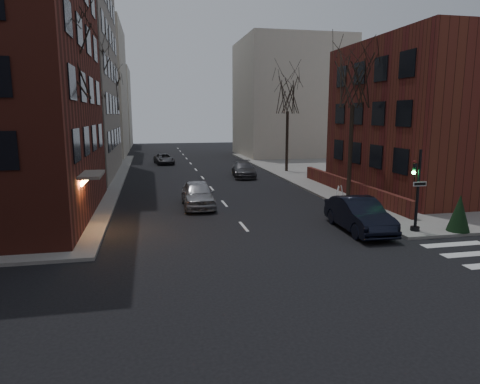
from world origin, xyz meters
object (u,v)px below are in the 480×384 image
(tree_left_a, at_px, (61,59))
(car_lane_silver, at_px, (198,194))
(car_lane_far, at_px, (164,159))
(evergreen_shrub, at_px, (459,213))
(streetlamp_far, at_px, (118,128))
(car_lane_gray, at_px, (244,169))
(streetlamp_near, at_px, (98,137))
(parked_sedan, at_px, (359,215))
(sandwich_board, at_px, (340,193))
(tree_right_a, at_px, (353,80))
(traffic_signal, at_px, (416,196))
(tree_left_c, at_px, (109,93))
(tree_left_b, at_px, (92,73))
(tree_right_b, at_px, (288,96))

(tree_left_a, relative_size, car_lane_silver, 2.12)
(car_lane_far, relative_size, evergreen_shrub, 2.43)
(streetlamp_far, relative_size, car_lane_far, 1.43)
(streetlamp_far, height_order, car_lane_gray, streetlamp_far)
(tree_left_a, xyz_separation_m, streetlamp_far, (0.60, 28.00, -4.23))
(streetlamp_near, xyz_separation_m, parked_sedan, (13.69, -12.00, -3.40))
(streetlamp_near, height_order, sandwich_board, streetlamp_near)
(tree_right_a, xyz_separation_m, car_lane_silver, (-10.62, -0.63, -7.20))
(evergreen_shrub, bearing_deg, traffic_signal, 166.63)
(tree_left_a, distance_m, tree_left_c, 26.00)
(tree_right_a, relative_size, car_lane_gray, 1.98)
(parked_sedan, bearing_deg, streetlamp_far, 114.83)
(tree_left_b, relative_size, evergreen_shrub, 5.99)
(tree_right_b, relative_size, streetlamp_far, 1.46)
(streetlamp_far, distance_m, car_lane_gray, 17.61)
(tree_left_a, bearing_deg, car_lane_silver, 25.75)
(tree_right_b, distance_m, car_lane_silver, 19.30)
(streetlamp_far, distance_m, sandwich_board, 30.03)
(traffic_signal, bearing_deg, tree_right_b, 87.85)
(tree_left_a, relative_size, streetlamp_far, 1.63)
(tree_left_c, xyz_separation_m, sandwich_board, (16.33, -23.32, -7.38))
(tree_right_b, height_order, sandwich_board, tree_right_b)
(tree_left_a, distance_m, streetlamp_far, 28.32)
(tree_left_c, bearing_deg, car_lane_silver, -72.85)
(tree_left_c, relative_size, parked_sedan, 1.91)
(tree_right_a, xyz_separation_m, tree_right_b, (0.00, 14.00, -0.44))
(tree_right_a, height_order, sandwich_board, tree_right_a)
(tree_left_a, xyz_separation_m, car_lane_silver, (6.98, 3.37, -7.64))
(traffic_signal, xyz_separation_m, tree_left_c, (-16.74, 31.01, 6.12))
(car_lane_gray, bearing_deg, tree_left_a, -122.75)
(traffic_signal, height_order, tree_left_a, tree_left_a)
(evergreen_shrub, bearing_deg, car_lane_gray, 106.30)
(tree_right_a, xyz_separation_m, sandwich_board, (-1.27, -1.32, -7.38))
(tree_right_b, bearing_deg, car_lane_far, 139.62)
(tree_left_b, xyz_separation_m, car_lane_gray, (12.63, 3.64, -8.20))
(streetlamp_near, bearing_deg, parked_sedan, -41.23)
(parked_sedan, height_order, evergreen_shrub, evergreen_shrub)
(tree_left_b, bearing_deg, streetlamp_far, 87.85)
(streetlamp_far, bearing_deg, tree_left_a, -91.23)
(tree_left_b, distance_m, sandwich_board, 20.54)
(tree_left_a, bearing_deg, traffic_signal, -16.65)
(tree_left_b, distance_m, car_lane_silver, 13.74)
(tree_right_a, bearing_deg, traffic_signal, -95.47)
(evergreen_shrub, bearing_deg, parked_sedan, 161.67)
(traffic_signal, height_order, car_lane_silver, traffic_signal)
(parked_sedan, bearing_deg, sandwich_board, 74.65)
(tree_right_b, bearing_deg, tree_right_a, -90.00)
(tree_right_b, height_order, car_lane_silver, tree_right_b)
(traffic_signal, bearing_deg, sandwich_board, 93.01)
(car_lane_far, bearing_deg, tree_left_c, -166.50)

